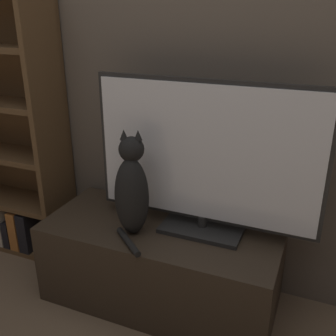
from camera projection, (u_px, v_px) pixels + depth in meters
name	position (u px, v px, depth m)	size (l,w,h in m)	color
wall_back	(186.00, 25.00, 1.77)	(4.80, 0.05, 2.60)	#60564C
tv_stand	(161.00, 263.00, 1.93)	(1.12, 0.50, 0.41)	#33281E
tv	(205.00, 160.00, 1.71)	(1.02, 0.22, 0.70)	black
cat	(132.00, 190.00, 1.73)	(0.21, 0.27, 0.48)	black
bookshelf	(8.00, 144.00, 2.27)	(0.72, 0.28, 1.49)	brown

